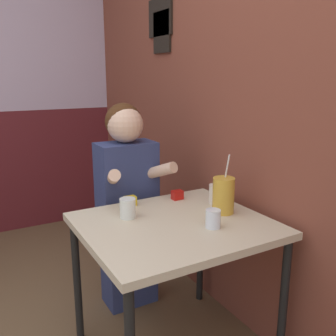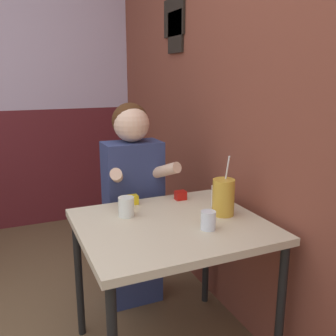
{
  "view_description": "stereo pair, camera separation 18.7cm",
  "coord_description": "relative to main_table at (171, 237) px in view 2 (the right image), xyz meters",
  "views": [
    {
      "loc": [
        0.15,
        -1.15,
        1.4
      ],
      "look_at": [
        1.05,
        0.43,
        0.95
      ],
      "focal_mm": 40.0,
      "sensor_mm": 36.0,
      "label": 1
    },
    {
      "loc": [
        0.32,
        -1.23,
        1.4
      ],
      "look_at": [
        1.05,
        0.43,
        0.95
      ],
      "focal_mm": 40.0,
      "sensor_mm": 36.0,
      "label": 2
    }
  ],
  "objects": [
    {
      "name": "glass_near_pitcher",
      "position": [
        0.12,
        -0.14,
        0.12
      ],
      "size": [
        0.07,
        0.07,
        0.09
      ],
      "color": "silver",
      "rests_on": "main_table"
    },
    {
      "name": "person_seated",
      "position": [
        -0.01,
        0.55,
        0.01
      ],
      "size": [
        0.42,
        0.41,
        1.25
      ],
      "color": "navy",
      "rests_on": "ground_plane"
    },
    {
      "name": "glass_center",
      "position": [
        -0.17,
        0.16,
        0.12
      ],
      "size": [
        0.08,
        0.08,
        0.1
      ],
      "color": "silver",
      "rests_on": "main_table"
    },
    {
      "name": "cocktail_pitcher",
      "position": [
        0.28,
        -0.01,
        0.17
      ],
      "size": [
        0.11,
        0.11,
        0.3
      ],
      "color": "gold",
      "rests_on": "main_table"
    },
    {
      "name": "main_table",
      "position": [
        0.0,
        0.0,
        0.0
      ],
      "size": [
        0.86,
        0.77,
        0.73
      ],
      "color": "beige",
      "rests_on": "ground_plane"
    },
    {
      "name": "condiment_ketchup",
      "position": [
        0.18,
        0.28,
        0.1
      ],
      "size": [
        0.06,
        0.04,
        0.05
      ],
      "color": "#B7140F",
      "rests_on": "main_table"
    },
    {
      "name": "glass_far_side",
      "position": [
        0.32,
        0.12,
        0.13
      ],
      "size": [
        0.06,
        0.06,
        0.11
      ],
      "color": "silver",
      "rests_on": "main_table"
    },
    {
      "name": "condiment_mustard",
      "position": [
        -0.09,
        0.32,
        0.1
      ],
      "size": [
        0.06,
        0.04,
        0.05
      ],
      "color": "yellow",
      "rests_on": "main_table"
    },
    {
      "name": "brick_wall_right",
      "position": [
        0.5,
        0.92,
        0.7
      ],
      "size": [
        0.08,
        4.4,
        2.7
      ],
      "color": "brown",
      "rests_on": "ground_plane"
    }
  ]
}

